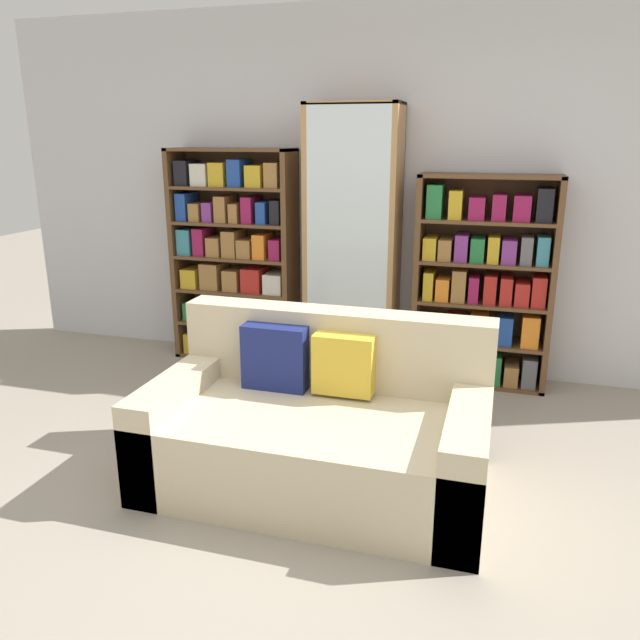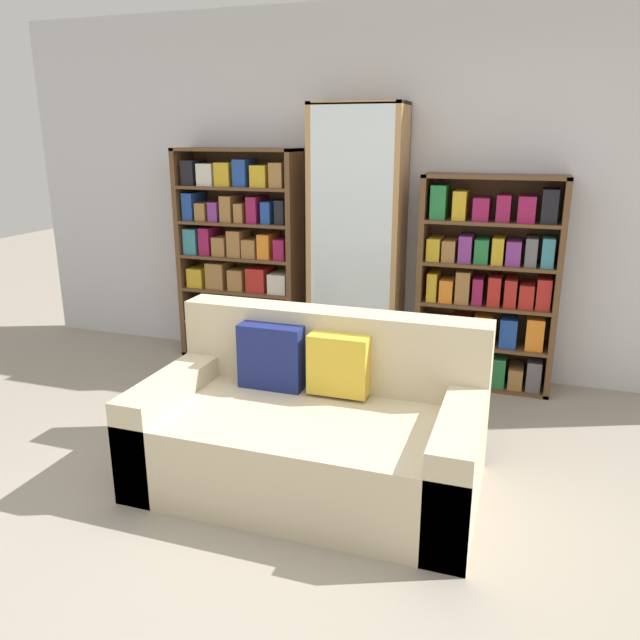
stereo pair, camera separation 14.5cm
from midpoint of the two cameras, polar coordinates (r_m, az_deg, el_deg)
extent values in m
plane|color=gray|center=(3.05, -3.39, -19.13)|extent=(16.00, 16.00, 0.00)
cube|color=silver|center=(4.82, 7.38, 11.33)|extent=(6.31, 0.06, 2.70)
cube|color=beige|center=(3.31, 0.31, -11.65)|extent=(1.73, 0.97, 0.43)
cube|color=beige|center=(3.47, 2.32, -2.54)|extent=(1.73, 0.20, 0.43)
cube|color=beige|center=(3.57, -11.52, -8.71)|extent=(0.20, 0.97, 0.55)
cube|color=beige|center=(3.15, 13.91, -12.46)|extent=(0.20, 0.97, 0.55)
cube|color=navy|center=(3.43, -3.29, -3.40)|extent=(0.36, 0.12, 0.36)
cube|color=gold|center=(3.32, 2.96, -4.13)|extent=(0.32, 0.12, 0.32)
cube|color=brown|center=(5.28, -11.22, 6.03)|extent=(0.04, 0.32, 1.68)
cube|color=brown|center=(4.88, -1.39, 5.49)|extent=(0.04, 0.32, 1.68)
cube|color=brown|center=(4.98, -6.82, 15.22)|extent=(0.99, 0.32, 0.02)
cube|color=brown|center=(5.28, -6.21, -3.10)|extent=(0.99, 0.32, 0.02)
cube|color=brown|center=(5.20, -5.78, 6.10)|extent=(0.99, 0.01, 1.68)
cube|color=brown|center=(5.19, -6.30, -0.13)|extent=(0.91, 0.32, 0.02)
cube|color=brown|center=(5.12, -6.40, 2.79)|extent=(0.91, 0.32, 0.02)
cube|color=brown|center=(5.06, -6.50, 5.79)|extent=(0.91, 0.32, 0.02)
cube|color=brown|center=(5.02, -6.60, 8.85)|extent=(0.91, 0.32, 0.02)
cube|color=brown|center=(4.99, -6.70, 11.95)|extent=(0.91, 0.32, 0.02)
cube|color=gold|center=(5.42, -10.18, -1.70)|extent=(0.06, 0.24, 0.16)
cube|color=beige|center=(5.37, -9.30, -1.65)|extent=(0.06, 0.24, 0.19)
cube|color=#AD231E|center=(5.33, -8.49, -1.93)|extent=(0.06, 0.24, 0.16)
cube|color=#AD231E|center=(5.29, -7.64, -1.97)|extent=(0.07, 0.24, 0.17)
cube|color=#1E4293|center=(5.25, -6.72, -2.02)|extent=(0.07, 0.24, 0.18)
cube|color=orange|center=(5.21, -5.86, -1.95)|extent=(0.08, 0.24, 0.21)
cube|color=#7A3384|center=(5.18, -4.95, -2.10)|extent=(0.07, 0.24, 0.21)
cube|color=gold|center=(5.14, -4.03, -2.18)|extent=(0.07, 0.24, 0.21)
cube|color=#7A3384|center=(5.11, -3.12, -2.36)|extent=(0.06, 0.24, 0.20)
cube|color=#237038|center=(5.08, -2.17, -2.41)|extent=(0.06, 0.24, 0.21)
cube|color=#237038|center=(5.32, -10.03, 1.09)|extent=(0.10, 0.24, 0.15)
cube|color=#5B5B60|center=(5.25, -8.62, 1.19)|extent=(0.12, 0.24, 0.19)
cube|color=black|center=(5.19, -7.15, 0.87)|extent=(0.11, 0.24, 0.16)
cube|color=#237038|center=(5.12, -5.62, 0.76)|extent=(0.13, 0.24, 0.16)
cube|color=beige|center=(5.07, -4.12, 0.66)|extent=(0.10, 0.24, 0.17)
cube|color=#237038|center=(5.01, -2.51, 0.63)|extent=(0.11, 0.24, 0.19)
cube|color=gold|center=(5.25, -10.05, 3.99)|extent=(0.13, 0.24, 0.16)
cube|color=olive|center=(5.16, -8.30, 4.17)|extent=(0.15, 0.24, 0.21)
cube|color=olive|center=(5.09, -6.45, 3.81)|extent=(0.13, 0.24, 0.17)
cube|color=#AD231E|center=(5.01, -4.64, 3.81)|extent=(0.16, 0.24, 0.19)
cube|color=beige|center=(4.95, -2.69, 3.48)|extent=(0.15, 0.24, 0.16)
cube|color=teal|center=(5.21, -10.45, 7.20)|extent=(0.11, 0.24, 0.20)
cube|color=#8E1947|center=(5.14, -9.19, 7.22)|extent=(0.09, 0.24, 0.22)
cube|color=olive|center=(5.09, -7.92, 6.80)|extent=(0.11, 0.24, 0.15)
cube|color=olive|center=(5.03, -6.55, 7.06)|extent=(0.11, 0.24, 0.21)
cube|color=olive|center=(4.98, -5.22, 6.64)|extent=(0.11, 0.24, 0.14)
cube|color=orange|center=(4.93, -3.88, 6.84)|extent=(0.10, 0.24, 0.19)
cube|color=#8E1947|center=(4.89, -2.47, 6.58)|extent=(0.09, 0.24, 0.16)
cube|color=#1E4293|center=(5.17, -10.64, 10.23)|extent=(0.09, 0.24, 0.21)
cube|color=olive|center=(5.12, -9.53, 9.81)|extent=(0.09, 0.24, 0.14)
cube|color=#7A3384|center=(5.07, -8.40, 9.85)|extent=(0.08, 0.24, 0.15)
cube|color=olive|center=(5.02, -7.26, 10.12)|extent=(0.09, 0.24, 0.20)
cube|color=olive|center=(4.98, -6.11, 9.79)|extent=(0.07, 0.24, 0.15)
cube|color=#8E1947|center=(4.93, -4.93, 10.07)|extent=(0.08, 0.24, 0.20)
cube|color=#1E4293|center=(4.88, -3.66, 9.84)|extent=(0.08, 0.24, 0.17)
cube|color=black|center=(4.84, -2.40, 9.89)|extent=(0.08, 0.24, 0.18)
cube|color=black|center=(5.14, -10.64, 13.12)|extent=(0.11, 0.24, 0.19)
cube|color=beige|center=(5.07, -9.13, 13.02)|extent=(0.13, 0.24, 0.17)
cube|color=gold|center=(5.01, -7.57, 13.10)|extent=(0.13, 0.24, 0.18)
cube|color=#1E4293|center=(4.94, -6.01, 13.25)|extent=(0.11, 0.24, 0.20)
cube|color=gold|center=(4.88, -4.33, 13.01)|extent=(0.13, 0.24, 0.16)
cube|color=olive|center=(4.83, -2.72, 13.12)|extent=(0.11, 0.24, 0.18)
cube|color=#AD7F4C|center=(4.78, 0.53, 7.20)|extent=(0.04, 0.36, 2.00)
cube|color=#AD7F4C|center=(4.62, 8.15, 6.71)|extent=(0.04, 0.36, 2.00)
cube|color=#AD7F4C|center=(4.63, 4.55, 19.14)|extent=(0.68, 0.36, 0.02)
cube|color=#AD7F4C|center=(4.95, 4.03, -4.40)|extent=(0.68, 0.36, 0.02)
cube|color=#AD7F4C|center=(4.85, 4.80, 7.29)|extent=(0.68, 0.01, 2.00)
cube|color=silver|center=(4.52, 3.71, 6.63)|extent=(0.60, 0.01, 1.98)
cube|color=#AD7F4C|center=(4.84, 4.11, -0.66)|extent=(0.60, 0.32, 0.02)
cube|color=#AD7F4C|center=(4.75, 4.19, 3.10)|extent=(0.60, 0.32, 0.02)
cube|color=#AD7F4C|center=(4.69, 4.28, 6.98)|extent=(0.60, 0.32, 0.02)
cube|color=#AD7F4C|center=(4.64, 4.36, 10.94)|extent=(0.60, 0.32, 0.02)
cube|color=#AD7F4C|center=(4.62, 4.45, 14.96)|extent=(0.60, 0.32, 0.02)
cylinder|color=silver|center=(4.99, 1.47, -3.53)|extent=(0.01, 0.01, 0.08)
cone|color=silver|center=(4.97, 1.48, -2.59)|extent=(0.07, 0.07, 0.10)
cylinder|color=silver|center=(4.95, 2.42, -3.74)|extent=(0.01, 0.01, 0.08)
cone|color=silver|center=(4.92, 2.43, -2.79)|extent=(0.07, 0.07, 0.10)
cylinder|color=silver|center=(4.94, 3.51, -3.80)|extent=(0.01, 0.01, 0.08)
cone|color=silver|center=(4.91, 3.52, -2.85)|extent=(0.07, 0.07, 0.10)
cylinder|color=silver|center=(4.91, 4.53, -3.96)|extent=(0.01, 0.01, 0.08)
cone|color=silver|center=(4.88, 4.55, -3.00)|extent=(0.07, 0.07, 0.10)
cylinder|color=silver|center=(4.91, 5.68, -3.95)|extent=(0.01, 0.01, 0.08)
cone|color=silver|center=(4.88, 5.71, -2.99)|extent=(0.07, 0.07, 0.10)
cylinder|color=silver|center=(4.89, 6.74, -4.07)|extent=(0.01, 0.01, 0.08)
cone|color=silver|center=(4.86, 6.77, -3.11)|extent=(0.07, 0.07, 0.10)
cylinder|color=silver|center=(4.87, 1.71, 0.10)|extent=(0.01, 0.01, 0.07)
cone|color=silver|center=(4.85, 1.72, 1.03)|extent=(0.09, 0.09, 0.09)
cylinder|color=silver|center=(4.82, 3.27, -0.08)|extent=(0.01, 0.01, 0.07)
cone|color=silver|center=(4.80, 3.29, 0.87)|extent=(0.09, 0.09, 0.09)
cylinder|color=silver|center=(4.80, 4.93, -0.18)|extent=(0.01, 0.01, 0.07)
cone|color=silver|center=(4.78, 4.95, 0.76)|extent=(0.09, 0.09, 0.09)
cylinder|color=silver|center=(4.77, 6.53, -0.37)|extent=(0.01, 0.01, 0.07)
cone|color=silver|center=(4.74, 6.56, 0.58)|extent=(0.09, 0.09, 0.09)
cylinder|color=silver|center=(4.79, 1.47, 3.81)|extent=(0.01, 0.01, 0.07)
cone|color=silver|center=(4.78, 1.47, 4.67)|extent=(0.07, 0.07, 0.08)
cylinder|color=silver|center=(4.78, 2.57, 3.75)|extent=(0.01, 0.01, 0.07)
cone|color=silver|center=(4.76, 2.59, 4.61)|extent=(0.07, 0.07, 0.08)
cylinder|color=silver|center=(4.77, 3.71, 3.71)|extent=(0.01, 0.01, 0.07)
cone|color=silver|center=(4.75, 3.73, 4.57)|extent=(0.07, 0.07, 0.08)
cylinder|color=silver|center=(4.72, 4.71, 3.55)|extent=(0.01, 0.01, 0.07)
cone|color=silver|center=(4.70, 4.73, 4.42)|extent=(0.07, 0.07, 0.08)
cylinder|color=silver|center=(4.72, 5.89, 3.53)|extent=(0.01, 0.01, 0.07)
cone|color=silver|center=(4.71, 5.92, 4.40)|extent=(0.07, 0.07, 0.08)
cylinder|color=silver|center=(4.70, 6.99, 3.44)|extent=(0.01, 0.01, 0.07)
cone|color=silver|center=(4.68, 7.03, 4.31)|extent=(0.07, 0.07, 0.08)
cylinder|color=silver|center=(4.74, 1.52, 7.79)|extent=(0.01, 0.01, 0.09)
cone|color=silver|center=(4.72, 1.53, 8.94)|extent=(0.07, 0.07, 0.11)
cylinder|color=silver|center=(4.73, 2.68, 7.76)|extent=(0.01, 0.01, 0.09)
cone|color=silver|center=(4.71, 2.69, 8.91)|extent=(0.07, 0.07, 0.11)
cylinder|color=silver|center=(4.68, 3.70, 7.65)|extent=(0.01, 0.01, 0.09)
cone|color=silver|center=(4.67, 3.72, 8.82)|extent=(0.07, 0.07, 0.11)
cylinder|color=silver|center=(4.68, 4.88, 7.63)|extent=(0.01, 0.01, 0.09)
cone|color=silver|center=(4.66, 4.91, 8.79)|extent=(0.07, 0.07, 0.11)
cylinder|color=silver|center=(4.64, 5.96, 7.53)|extent=(0.01, 0.01, 0.09)
cone|color=silver|center=(4.63, 6.00, 8.70)|extent=(0.07, 0.07, 0.11)
cylinder|color=silver|center=(4.64, 7.16, 7.49)|extent=(0.01, 0.01, 0.09)
cone|color=silver|center=(4.63, 7.20, 8.67)|extent=(0.07, 0.07, 0.11)
cylinder|color=silver|center=(4.70, 1.57, 11.63)|extent=(0.01, 0.01, 0.07)
cone|color=silver|center=(4.70, 1.58, 12.59)|extent=(0.07, 0.07, 0.09)
cylinder|color=silver|center=(4.69, 2.73, 11.61)|extent=(0.01, 0.01, 0.07)
cone|color=silver|center=(4.68, 2.74, 12.57)|extent=(0.07, 0.07, 0.09)
cylinder|color=silver|center=(4.66, 3.85, 11.56)|extent=(0.01, 0.01, 0.07)
cone|color=silver|center=(4.66, 3.87, 12.53)|extent=(0.07, 0.07, 0.09)
cylinder|color=silver|center=(4.61, 4.89, 11.48)|extent=(0.01, 0.01, 0.07)
cone|color=silver|center=(4.61, 4.92, 12.46)|extent=(0.07, 0.07, 0.09)
cylinder|color=silver|center=(4.60, 6.06, 11.43)|extent=(0.01, 0.01, 0.07)
cone|color=silver|center=(4.59, 6.09, 12.42)|extent=(0.07, 0.07, 0.09)
cylinder|color=silver|center=(4.60, 7.28, 11.40)|extent=(0.01, 0.01, 0.07)
cone|color=silver|center=(4.59, 7.32, 12.38)|extent=(0.07, 0.07, 0.09)
cylinder|color=silver|center=(4.70, 1.76, 15.68)|extent=(0.01, 0.01, 0.08)
cone|color=silver|center=(4.70, 1.77, 16.83)|extent=(0.08, 0.08, 0.10)
cylinder|color=silver|center=(4.64, 3.05, 15.66)|extent=(0.01, 0.01, 0.08)
cone|color=silver|center=(4.64, 3.07, 16.82)|extent=(0.08, 0.08, 0.10)
cylinder|color=silver|center=(4.63, 4.49, 15.63)|extent=(0.01, 0.01, 0.08)
cone|color=silver|center=(4.63, 4.51, 16.79)|extent=(0.08, 0.08, 0.10)
cylinder|color=silver|center=(4.60, 5.89, 15.59)|extent=(0.01, 0.01, 0.08)
cone|color=silver|center=(4.60, 5.93, 16.76)|extent=(0.08, 0.08, 0.10)
cylinder|color=silver|center=(4.58, 7.30, 15.54)|extent=(0.01, 0.01, 0.08)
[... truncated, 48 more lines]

